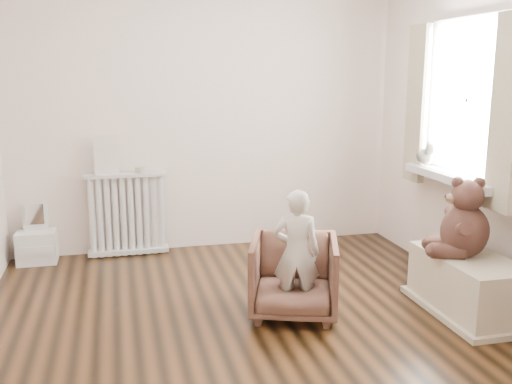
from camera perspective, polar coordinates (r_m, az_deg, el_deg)
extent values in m
cube|color=black|center=(3.96, -0.56, -12.85)|extent=(3.60, 3.60, 0.01)
cube|color=white|center=(5.37, -5.06, 8.05)|extent=(3.60, 0.02, 2.60)
cube|color=white|center=(1.92, 11.83, 0.93)|extent=(3.60, 0.02, 2.60)
cube|color=white|center=(4.39, 23.08, 6.29)|extent=(0.02, 3.60, 2.60)
cube|color=white|center=(4.60, 20.58, 8.57)|extent=(0.03, 0.90, 1.10)
cube|color=silver|center=(4.61, 19.14, 1.41)|extent=(0.22, 1.10, 0.06)
cube|color=#BFB594|center=(4.08, 23.75, 7.15)|extent=(0.06, 0.26, 1.30)
cube|color=#BFB594|center=(5.03, 15.81, 8.41)|extent=(0.06, 0.26, 1.30)
cube|color=silver|center=(5.33, -12.76, -2.15)|extent=(0.73, 0.14, 0.76)
cube|color=beige|center=(5.23, -14.73, 3.60)|extent=(0.21, 0.02, 0.34)
cylinder|color=#A59E8C|center=(5.25, -11.52, 2.17)|extent=(0.09, 0.09, 0.05)
cube|color=silver|center=(5.38, -21.17, -3.81)|extent=(0.33, 0.24, 0.53)
imported|color=brown|center=(3.99, 3.80, -8.41)|extent=(0.75, 0.76, 0.55)
imported|color=beige|center=(3.88, 4.06, -6.09)|extent=(0.37, 0.30, 0.88)
cube|color=beige|center=(4.30, 20.48, -8.70)|extent=(0.46, 0.87, 0.41)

